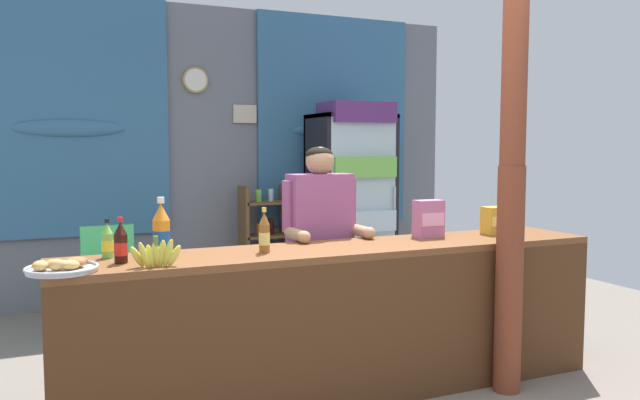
# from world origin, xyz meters

# --- Properties ---
(ground_plane) EXTENTS (8.27, 8.27, 0.00)m
(ground_plane) POSITION_xyz_m (0.00, 1.27, 0.00)
(ground_plane) COLOR slate
(back_wall_curtained) EXTENTS (5.28, 0.22, 2.87)m
(back_wall_curtained) POSITION_xyz_m (-0.00, 3.23, 1.49)
(back_wall_curtained) COLOR slate
(back_wall_curtained) RESTS_ON ground
(stall_counter) EXTENTS (3.32, 0.57, 0.91)m
(stall_counter) POSITION_xyz_m (0.10, 0.26, 0.56)
(stall_counter) COLOR brown
(stall_counter) RESTS_ON ground
(timber_post) EXTENTS (0.19, 0.16, 2.78)m
(timber_post) POSITION_xyz_m (1.04, 0.01, 1.33)
(timber_post) COLOR brown
(timber_post) RESTS_ON ground
(drink_fridge) EXTENTS (0.78, 0.64, 1.93)m
(drink_fridge) POSITION_xyz_m (1.28, 2.62, 1.06)
(drink_fridge) COLOR black
(drink_fridge) RESTS_ON ground
(bottle_shelf_rack) EXTENTS (0.48, 0.28, 1.11)m
(bottle_shelf_rack) POSITION_xyz_m (0.47, 2.95, 0.58)
(bottle_shelf_rack) COLOR brown
(bottle_shelf_rack) RESTS_ON ground
(plastic_lawn_chair) EXTENTS (0.45, 0.45, 0.86)m
(plastic_lawn_chair) POSITION_xyz_m (-1.07, 2.27, 0.49)
(plastic_lawn_chair) COLOR #4CC675
(plastic_lawn_chair) RESTS_ON ground
(shopkeeper) EXTENTS (0.53, 0.42, 1.50)m
(shopkeeper) POSITION_xyz_m (0.15, 0.84, 0.94)
(shopkeeper) COLOR #28282D
(shopkeeper) RESTS_ON ground
(soda_bottle_orange_soda) EXTENTS (0.09, 0.09, 0.33)m
(soda_bottle_orange_soda) POSITION_xyz_m (-0.96, 0.43, 1.04)
(soda_bottle_orange_soda) COLOR orange
(soda_bottle_orange_soda) RESTS_ON stall_counter
(soda_bottle_cola) EXTENTS (0.07, 0.07, 0.24)m
(soda_bottle_cola) POSITION_xyz_m (-1.18, 0.35, 1.01)
(soda_bottle_cola) COLOR black
(soda_bottle_cola) RESTS_ON stall_counter
(soda_bottle_iced_tea) EXTENTS (0.06, 0.06, 0.25)m
(soda_bottle_iced_tea) POSITION_xyz_m (-0.40, 0.37, 1.01)
(soda_bottle_iced_tea) COLOR brown
(soda_bottle_iced_tea) RESTS_ON stall_counter
(soda_bottle_lime_soda) EXTENTS (0.06, 0.06, 0.21)m
(soda_bottle_lime_soda) POSITION_xyz_m (-1.23, 0.55, 1.00)
(soda_bottle_lime_soda) COLOR #75C64C
(soda_bottle_lime_soda) RESTS_ON stall_counter
(snack_box_choco_powder) EXTENTS (0.19, 0.12, 0.19)m
(snack_box_choco_powder) POSITION_xyz_m (1.30, 0.45, 1.00)
(snack_box_choco_powder) COLOR gold
(snack_box_choco_powder) RESTS_ON stall_counter
(snack_box_wafer) EXTENTS (0.19, 0.11, 0.25)m
(snack_box_wafer) POSITION_xyz_m (0.78, 0.50, 1.03)
(snack_box_wafer) COLOR #B76699
(snack_box_wafer) RESTS_ON stall_counter
(pastry_tray) EXTENTS (0.34, 0.34, 0.07)m
(pastry_tray) POSITION_xyz_m (-1.46, 0.23, 0.93)
(pastry_tray) COLOR #BCBCC1
(pastry_tray) RESTS_ON stall_counter
(banana_bunch) EXTENTS (0.27, 0.07, 0.16)m
(banana_bunch) POSITION_xyz_m (-1.03, 0.18, 0.97)
(banana_bunch) COLOR #DBCC42
(banana_bunch) RESTS_ON stall_counter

